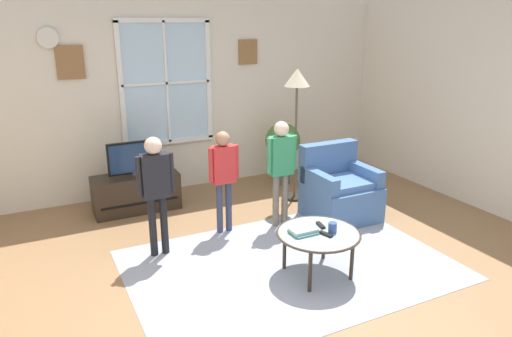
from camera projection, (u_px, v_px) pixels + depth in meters
The scene contains 16 objects.
ground_plane at pixel (282, 286), 4.25m from camera, with size 6.87×6.46×0.02m, color olive.
back_wall at pixel (175, 91), 6.39m from camera, with size 6.27×0.17×2.73m.
area_rug at pixel (289, 265), 4.60m from camera, with size 3.04×2.12×0.01m, color #999EAD.
tv_stand at pixel (136, 193), 5.86m from camera, with size 1.04×0.42×0.46m.
television at pixel (133, 158), 5.72m from camera, with size 0.62×0.08×0.42m.
armchair at pixel (339, 191), 5.64m from camera, with size 0.76×0.74×0.87m.
coffee_table at pixel (318, 235), 4.32m from camera, with size 0.78×0.78×0.43m.
book_stack at pixel (303, 231), 4.29m from camera, with size 0.24×0.19×0.05m.
cup at pixel (333, 228), 4.30m from camera, with size 0.08×0.08×0.10m, color #334C8C.
remote_near_books at pixel (326, 234), 4.26m from camera, with size 0.04×0.14×0.02m, color black.
remote_near_cup at pixel (321, 225), 4.44m from camera, with size 0.04×0.14×0.02m, color black.
person_red_shirt at pixel (223, 170), 5.12m from camera, with size 0.35×0.16×1.16m.
person_black_shirt at pixel (156, 183), 4.59m from camera, with size 0.37×0.17×1.23m.
person_green_shirt at pixel (281, 162), 5.28m from camera, with size 0.37×0.17×1.23m.
potted_plant_by_window at pixel (283, 143), 6.74m from camera, with size 0.50×0.50×0.89m.
floor_lamp at pixel (297, 91), 5.89m from camera, with size 0.32×0.32×1.72m.
Camera 1 is at (-1.87, -3.24, 2.29)m, focal length 33.06 mm.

